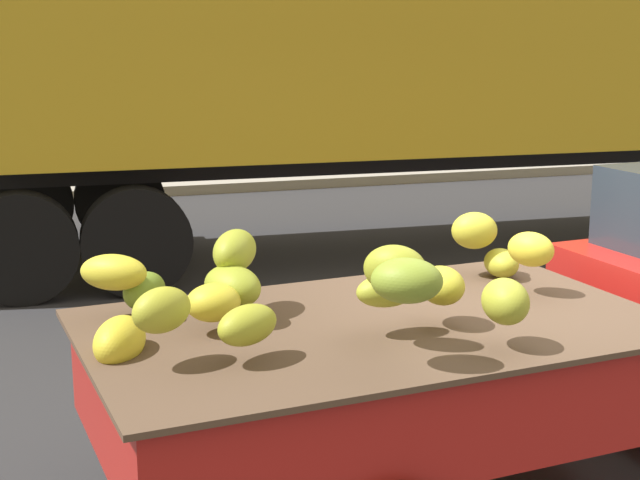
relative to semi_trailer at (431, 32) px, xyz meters
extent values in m
plane|color=#28282B|center=(-1.51, -5.42, -2.54)|extent=(220.00, 220.00, 0.00)
cube|color=gray|center=(-1.51, 4.81, -2.46)|extent=(80.00, 0.80, 0.16)
cube|color=#B21E19|center=(-2.90, -5.81, -1.96)|extent=(3.00, 1.91, 0.08)
cube|color=#B21E19|center=(-2.97, -5.02, -1.70)|extent=(2.84, 0.33, 0.44)
cube|color=#B21E19|center=(-2.82, -6.60, -1.70)|extent=(2.84, 0.33, 0.44)
cube|color=#B21E19|center=(-1.50, -5.67, -1.70)|extent=(0.21, 1.63, 0.44)
cube|color=#B21E19|center=(-4.29, -5.95, -1.70)|extent=(0.21, 1.63, 0.44)
cube|color=#B21914|center=(-2.98, -4.99, -1.74)|extent=(2.72, 0.28, 0.07)
cube|color=brown|center=(-2.90, -5.81, -1.47)|extent=(3.13, 2.04, 0.03)
ellipsoid|color=yellow|center=(-1.87, -5.59, -1.19)|extent=(0.31, 0.34, 0.20)
ellipsoid|color=#98A12A|center=(-2.95, -6.21, -1.07)|extent=(0.36, 0.35, 0.23)
ellipsoid|color=#A6AF31|center=(-2.92, -6.03, -1.23)|extent=(0.33, 0.21, 0.16)
ellipsoid|color=gold|center=(-2.60, -5.97, -1.24)|extent=(0.26, 0.31, 0.19)
ellipsoid|color=olive|center=(-4.01, -5.31, -1.33)|extent=(0.32, 0.32, 0.20)
ellipsoid|color=gold|center=(-4.17, -5.38, -1.20)|extent=(0.42, 0.36, 0.19)
ellipsoid|color=gold|center=(-1.85, -5.22, -1.36)|extent=(0.25, 0.32, 0.17)
ellipsoid|color=gold|center=(-4.20, -5.89, -1.40)|extent=(0.36, 0.43, 0.23)
ellipsoid|color=olive|center=(-3.59, -5.59, -1.26)|extent=(0.36, 0.43, 0.21)
ellipsoid|color=#A7AF30|center=(-2.45, -6.37, -1.23)|extent=(0.25, 0.31, 0.22)
ellipsoid|color=olive|center=(-3.00, -6.48, -1.05)|extent=(0.40, 0.37, 0.20)
ellipsoid|color=#97A22C|center=(-3.54, -5.43, -1.12)|extent=(0.37, 0.43, 0.22)
ellipsoid|color=#9CA329|center=(-3.66, -6.20, -1.28)|extent=(0.38, 0.34, 0.18)
ellipsoid|color=gold|center=(-1.99, -5.14, -1.17)|extent=(0.32, 0.28, 0.22)
ellipsoid|color=#A6AA2C|center=(-4.03, -6.14, -1.19)|extent=(0.36, 0.32, 0.21)
ellipsoid|color=gold|center=(-3.73, -5.75, -1.29)|extent=(0.32, 0.29, 0.19)
cylinder|color=black|center=(-3.31, -5.06, -2.22)|extent=(0.66, 0.26, 0.64)
cube|color=gold|center=(0.07, 0.00, 0.06)|extent=(12.08, 2.91, 2.70)
cube|color=black|center=(0.07, 0.00, -1.44)|extent=(11.05, 0.78, 0.30)
cylinder|color=black|center=(-3.49, 1.32, -2.00)|extent=(1.09, 0.34, 1.08)
cylinder|color=black|center=(-3.57, -1.08, -2.00)|extent=(1.09, 0.34, 1.08)
cylinder|color=black|center=(-4.57, 1.36, -2.00)|extent=(1.09, 0.34, 1.08)
cylinder|color=black|center=(-4.65, -1.04, -2.00)|extent=(1.09, 0.34, 1.08)
camera|label=1|loc=(-4.57, -10.14, 0.02)|focal=52.63mm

